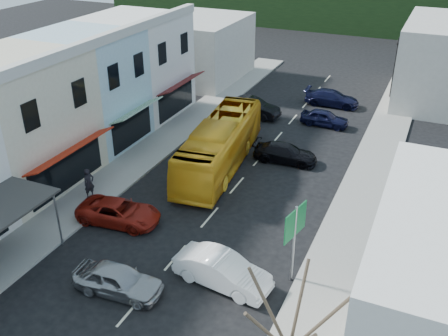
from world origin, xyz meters
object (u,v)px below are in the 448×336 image
at_px(bus, 220,145).
at_px(traffic_signal, 394,69).
at_px(car_silver, 118,280).
at_px(car_white, 222,272).
at_px(car_red, 119,211).
at_px(pedestrian_left, 89,185).
at_px(direction_sign, 294,245).

distance_m(bus, traffic_signal, 20.53).
height_order(car_silver, car_white, same).
bearing_deg(car_red, traffic_signal, -28.57).
bearing_deg(bus, car_silver, -92.77).
relative_size(bus, pedestrian_left, 6.82).
bearing_deg(direction_sign, car_silver, -137.56).
height_order(car_red, traffic_signal, traffic_signal).
relative_size(car_red, direction_sign, 1.13).
distance_m(bus, pedestrian_left, 8.86).
xyz_separation_m(bus, car_silver, (0.92, -13.20, -0.85)).
relative_size(pedestrian_left, direction_sign, 0.42).
bearing_deg(pedestrian_left, car_white, -91.62).
height_order(car_white, traffic_signal, traffic_signal).
xyz_separation_m(bus, pedestrian_left, (-5.34, -7.05, -0.55)).
bearing_deg(car_white, traffic_signal, -0.04).
distance_m(direction_sign, traffic_signal, 27.82).
relative_size(car_silver, traffic_signal, 0.80).
height_order(bus, car_red, bus).
height_order(bus, traffic_signal, traffic_signal).
bearing_deg(traffic_signal, car_white, 99.50).
relative_size(car_red, pedestrian_left, 2.71).
distance_m(bus, car_silver, 13.26).
xyz_separation_m(car_red, pedestrian_left, (-3.00, 1.35, 0.30)).
bearing_deg(car_white, car_silver, 127.93).
xyz_separation_m(bus, car_red, (-2.34, -8.40, -0.85)).
bearing_deg(car_red, direction_sign, -101.02).
distance_m(car_red, direction_sign, 10.30).
bearing_deg(pedestrian_left, traffic_signal, -10.44).
distance_m(car_red, traffic_signal, 29.20).
distance_m(pedestrian_left, direction_sign, 13.40).
bearing_deg(bus, direction_sign, -56.35).
distance_m(car_silver, car_white, 4.74).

